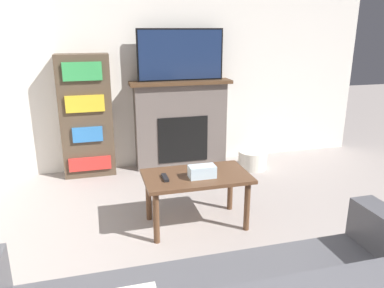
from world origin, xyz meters
The scene contains 8 objects.
wall_back centered at (0.00, 3.86, 1.35)m, with size 5.43×0.06×2.70m.
fireplace centered at (0.29, 3.72, 0.53)m, with size 1.21×0.28×1.06m.
tv centered at (0.29, 3.70, 1.35)m, with size 1.01×0.03×0.59m.
coffee_table centered at (0.07, 2.22, 0.40)m, with size 0.89×0.52×0.47m.
tissue_box centered at (0.09, 2.15, 0.52)m, with size 0.22×0.12×0.10m.
remote_control centered at (-0.21, 2.20, 0.48)m, with size 0.04×0.15×0.02m.
bookshelf centered at (-0.81, 3.69, 0.69)m, with size 0.57×0.29×1.38m.
storage_basket centered at (1.10, 3.37, 0.11)m, with size 0.34×0.34×0.22m.
Camera 1 is at (-0.73, -0.60, 1.65)m, focal length 35.00 mm.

